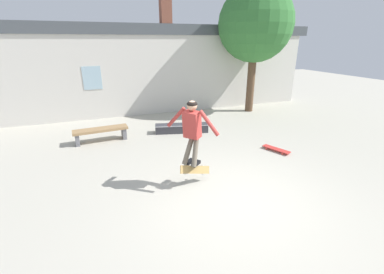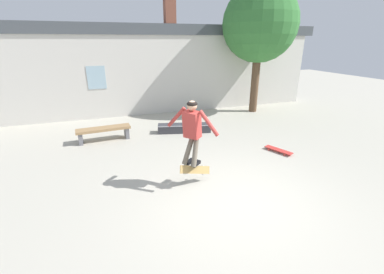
{
  "view_description": "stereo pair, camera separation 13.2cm",
  "coord_description": "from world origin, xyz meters",
  "px_view_note": "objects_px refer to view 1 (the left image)",
  "views": [
    {
      "loc": [
        -2.36,
        -3.94,
        3.09
      ],
      "look_at": [
        -0.58,
        0.86,
        1.16
      ],
      "focal_mm": 24.0,
      "sensor_mm": 36.0,
      "label": 1
    },
    {
      "loc": [
        -2.23,
        -3.99,
        3.09
      ],
      "look_at": [
        -0.58,
        0.86,
        1.16
      ],
      "focal_mm": 24.0,
      "sensor_mm": 36.0,
      "label": 2
    }
  ],
  "objects_px": {
    "skate_ledge": "(182,128)",
    "skateboard_resting": "(276,149)",
    "skateboard_flipping": "(195,170)",
    "park_bench": "(101,132)",
    "tree_right": "(255,25)",
    "skater": "(192,128)"
  },
  "relations": [
    {
      "from": "skater",
      "to": "skateboard_flipping",
      "type": "relative_size",
      "value": 1.86
    },
    {
      "from": "skate_ledge",
      "to": "skateboard_flipping",
      "type": "bearing_deg",
      "value": -89.52
    },
    {
      "from": "tree_right",
      "to": "park_bench",
      "type": "distance_m",
      "value": 7.61
    },
    {
      "from": "skateboard_flipping",
      "to": "skate_ledge",
      "type": "bearing_deg",
      "value": 66.37
    },
    {
      "from": "skate_ledge",
      "to": "skateboard_resting",
      "type": "height_order",
      "value": "skate_ledge"
    },
    {
      "from": "park_bench",
      "to": "skate_ledge",
      "type": "height_order",
      "value": "park_bench"
    },
    {
      "from": "skater",
      "to": "skateboard_resting",
      "type": "relative_size",
      "value": 1.71
    },
    {
      "from": "skater",
      "to": "skateboard_flipping",
      "type": "distance_m",
      "value": 1.0
    },
    {
      "from": "tree_right",
      "to": "skater",
      "type": "relative_size",
      "value": 3.67
    },
    {
      "from": "tree_right",
      "to": "skateboard_resting",
      "type": "relative_size",
      "value": 6.26
    },
    {
      "from": "park_bench",
      "to": "skate_ledge",
      "type": "relative_size",
      "value": 0.9
    },
    {
      "from": "skate_ledge",
      "to": "skateboard_flipping",
      "type": "relative_size",
      "value": 2.46
    },
    {
      "from": "skateboard_resting",
      "to": "park_bench",
      "type": "bearing_deg",
      "value": -141.85
    },
    {
      "from": "skater",
      "to": "skateboard_resting",
      "type": "xyz_separation_m",
      "value": [
        3.0,
        0.89,
        -1.3
      ]
    },
    {
      "from": "tree_right",
      "to": "skater",
      "type": "distance_m",
      "value": 7.46
    },
    {
      "from": "skate_ledge",
      "to": "skateboard_flipping",
      "type": "height_order",
      "value": "skateboard_flipping"
    },
    {
      "from": "tree_right",
      "to": "park_bench",
      "type": "xyz_separation_m",
      "value": [
        -6.6,
        -1.72,
        -3.38
      ]
    },
    {
      "from": "tree_right",
      "to": "skateboard_resting",
      "type": "height_order",
      "value": "tree_right"
    },
    {
      "from": "tree_right",
      "to": "skateboard_flipping",
      "type": "relative_size",
      "value": 6.82
    },
    {
      "from": "skate_ledge",
      "to": "skateboard_resting",
      "type": "bearing_deg",
      "value": -37.05
    },
    {
      "from": "skateboard_flipping",
      "to": "park_bench",
      "type": "bearing_deg",
      "value": 107.91
    },
    {
      "from": "skate_ledge",
      "to": "skateboard_flipping",
      "type": "xyz_separation_m",
      "value": [
        -0.82,
        -3.49,
        0.22
      ]
    }
  ]
}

